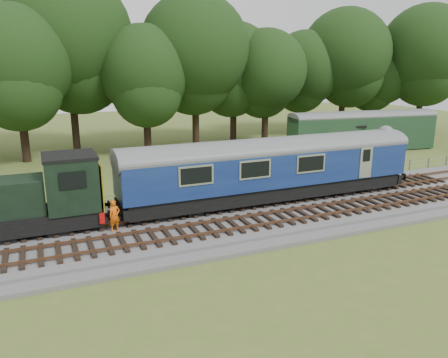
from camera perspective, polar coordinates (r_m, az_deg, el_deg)
name	(u,v)px	position (r m, az deg, el deg)	size (l,w,h in m)	color
ground	(222,222)	(23.80, -0.27, -5.63)	(120.00, 120.00, 0.00)	#4E6324
ballast	(222,219)	(23.74, -0.27, -5.24)	(70.00, 7.00, 0.35)	#4C4C4F
track_north	(212,207)	(24.88, -1.53, -3.70)	(67.20, 2.40, 0.21)	black
track_south	(234,224)	(22.28, 1.34, -5.95)	(67.20, 2.40, 0.21)	black
fence	(194,199)	(27.77, -3.89, -2.63)	(64.00, 0.12, 1.00)	#6B6054
tree_line	(136,150)	(44.20, -11.47, 3.69)	(70.00, 8.00, 18.00)	black
dmu_railcar	(271,164)	(25.86, 6.22, 1.98)	(18.05, 2.86, 3.88)	black
shunter_loco	(12,203)	(22.88, -25.95, -2.81)	(8.91, 2.60, 3.38)	black
worker	(115,216)	(22.03, -14.10, -4.67)	(0.57, 0.38, 1.57)	orange
parked_coach	(363,129)	(44.95, 17.66, 6.25)	(15.18, 4.46, 3.83)	#183620
shed	(343,137)	(44.47, 15.30, 5.30)	(4.12, 4.12, 2.67)	#183620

